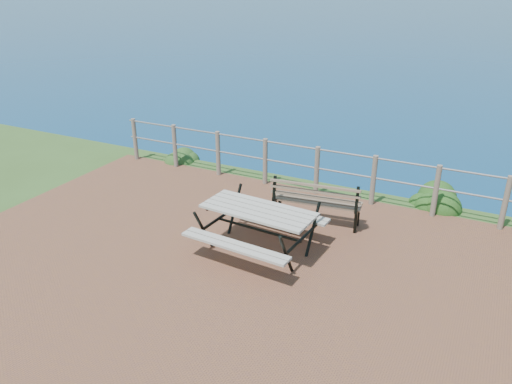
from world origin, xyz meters
TOP-DOWN VIEW (x-y plane):
  - ground at (0.00, 0.00)m, footprint 10.00×7.00m
  - safety_railing at (0.00, 3.35)m, footprint 9.40×0.10m
  - picnic_table at (-0.03, 0.76)m, footprint 1.83×1.55m
  - park_bench at (0.46, 2.12)m, footprint 1.61×0.58m
  - shrub_lip_west at (-3.42, 3.81)m, footprint 0.79×0.79m
  - shrub_lip_east at (2.20, 3.98)m, footprint 0.79×0.79m

SIDE VIEW (x-z plane):
  - ground at x=0.00m, z-range -0.06..0.06m
  - shrub_lip_west at x=-3.42m, z-range -0.27..0.27m
  - shrub_lip_east at x=2.20m, z-range -0.27..0.27m
  - picnic_table at x=-0.03m, z-range 0.11..0.86m
  - safety_railing at x=0.00m, z-range 0.07..1.07m
  - park_bench at x=0.46m, z-range 0.14..1.03m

